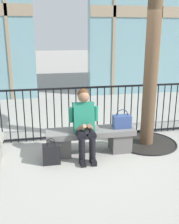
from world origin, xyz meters
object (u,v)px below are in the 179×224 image
Objects in this scene: seated_person_with_phone at (84,122)px; stone_bench at (91,139)px; handbag_on_bench at (122,121)px; shopping_bag at (51,154)px.

stone_bench is at bearing 43.56° from seated_person_with_phone.
stone_bench is 0.42m from seated_person_with_phone.
handbag_on_bench is (0.58, -0.01, 0.30)m from stone_bench.
stone_bench is at bearing 22.16° from shopping_bag.
stone_bench is 0.79m from shopping_bag.
stone_bench is 4.57× the size of handbag_on_bench.
handbag_on_bench is at bearing 9.42° from seated_person_with_phone.
handbag_on_bench is at bearing -0.99° from stone_bench.
handbag_on_bench is 0.81× the size of shopping_bag.
seated_person_with_phone is at bearing -136.44° from stone_bench.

